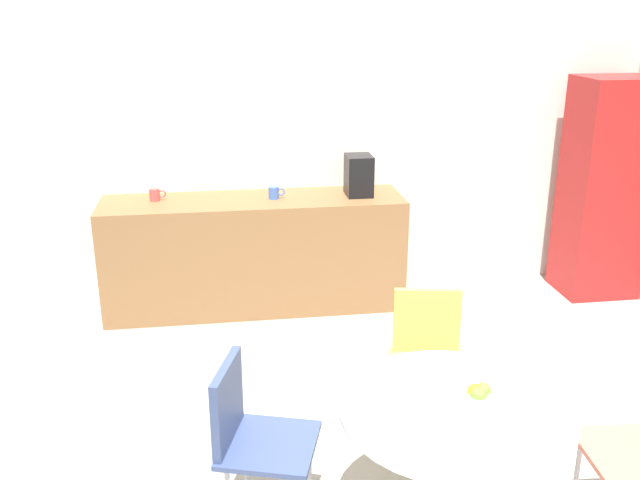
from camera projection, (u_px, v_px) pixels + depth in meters
name	position (u px, v px, depth m)	size (l,w,h in m)	color
wall_back	(289.00, 139.00, 5.62)	(6.00, 0.10, 2.60)	white
counter_block	(255.00, 253.00, 5.53)	(2.35, 0.60, 0.90)	brown
locker_cabinet	(605.00, 189.00, 5.68)	(0.60, 0.50, 1.80)	#B21E1E
round_table	(454.00, 436.00, 3.00)	(1.00, 1.00, 0.72)	silver
chair_navy	(248.00, 427.00, 3.15)	(0.53, 0.53, 0.83)	silver
chair_yellow	(428.00, 347.00, 3.89)	(0.49, 0.49, 0.83)	silver
fruit_bowl	(475.00, 399.00, 2.93)	(0.24, 0.24, 0.11)	silver
mug_white	(274.00, 193.00, 5.38)	(0.13, 0.08, 0.09)	#3F66BF
mug_green	(358.00, 187.00, 5.55)	(0.13, 0.08, 0.09)	#338C59
mug_red	(155.00, 195.00, 5.32)	(0.13, 0.08, 0.09)	#D84C4C
coffee_maker	(359.00, 175.00, 5.44)	(0.20, 0.24, 0.32)	black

